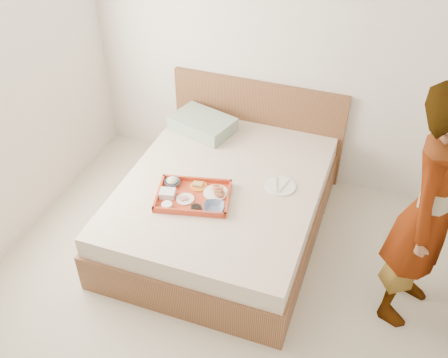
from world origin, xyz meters
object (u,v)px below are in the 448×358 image
at_px(dinner_plate, 280,186).
at_px(person, 431,213).
at_px(bed, 222,206).
at_px(tray, 193,196).

distance_m(dinner_plate, person, 1.21).
relative_size(bed, tray, 3.53).
distance_m(bed, dinner_plate, 0.54).
relative_size(tray, dinner_plate, 2.32).
xyz_separation_m(bed, tray, (-0.15, -0.27, 0.29)).
height_order(bed, tray, tray).
xyz_separation_m(dinner_plate, person, (1.08, -0.39, 0.39)).
relative_size(tray, person, 0.31).
bearing_deg(dinner_plate, tray, -148.76).
distance_m(bed, person, 1.70).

